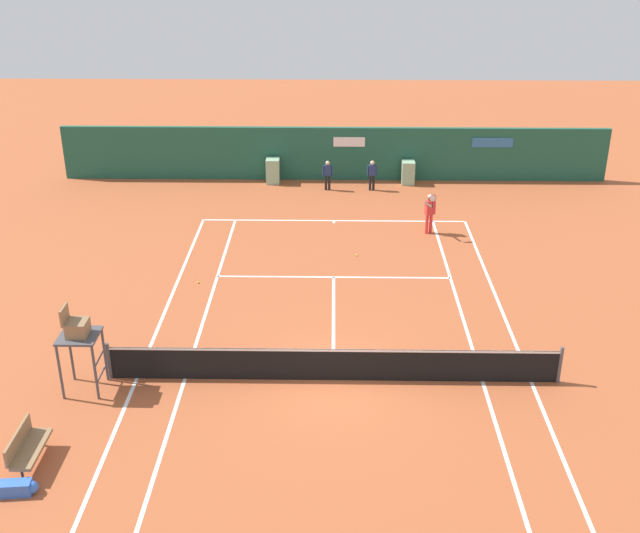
{
  "coord_description": "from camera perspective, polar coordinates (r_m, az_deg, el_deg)",
  "views": [
    {
      "loc": [
        -0.05,
        -17.75,
        11.56
      ],
      "look_at": [
        -0.45,
        5.53,
        0.8
      ],
      "focal_mm": 43.83,
      "sensor_mm": 36.0,
      "label": 1
    }
  ],
  "objects": [
    {
      "name": "ground_plane",
      "position": [
        21.67,
        0.98,
        -7.44
      ],
      "size": [
        80.0,
        80.0,
        0.01
      ],
      "color": "#A8512D"
    },
    {
      "name": "tennis_net",
      "position": [
        20.91,
        0.99,
        -7.1
      ],
      "size": [
        12.1,
        0.1,
        1.07
      ],
      "color": "#4C4C51",
      "rests_on": "ground_plane"
    },
    {
      "name": "sponsor_back_wall",
      "position": [
        36.24,
        1.06,
        8.17
      ],
      "size": [
        25.0,
        1.02,
        2.46
      ],
      "color": "#1E5642",
      "rests_on": "ground_plane"
    },
    {
      "name": "umpire_chair",
      "position": [
        20.89,
        -17.25,
        -4.77
      ],
      "size": [
        1.0,
        1.0,
        2.43
      ],
      "rotation": [
        0.0,
        0.0,
        -1.57
      ],
      "color": "#47474C",
      "rests_on": "ground_plane"
    },
    {
      "name": "player_bench",
      "position": [
        19.23,
        -20.64,
        -12.14
      ],
      "size": [
        0.54,
        1.48,
        0.88
      ],
      "rotation": [
        0.0,
        0.0,
        -1.57
      ],
      "color": "#38383D",
      "rests_on": "ground_plane"
    },
    {
      "name": "equipment_bag",
      "position": [
        18.68,
        -21.33,
        -14.84
      ],
      "size": [
        1.02,
        0.39,
        0.32
      ],
      "color": "blue",
      "rests_on": "ground_plane"
    },
    {
      "name": "player_on_baseline",
      "position": [
        30.35,
        8.02,
        4.06
      ],
      "size": [
        0.47,
        0.8,
        1.79
      ],
      "rotation": [
        0.0,
        0.0,
        3.56
      ],
      "color": "red",
      "rests_on": "ground_plane"
    },
    {
      "name": "ball_kid_right_post",
      "position": [
        34.98,
        3.82,
        6.81
      ],
      "size": [
        0.45,
        0.2,
        1.37
      ],
      "rotation": [
        0.0,
        0.0,
        3.24
      ],
      "color": "black",
      "rests_on": "ground_plane"
    },
    {
      "name": "ball_kid_left_post",
      "position": [
        34.94,
        0.56,
        6.82
      ],
      "size": [
        0.45,
        0.19,
        1.34
      ],
      "rotation": [
        0.0,
        0.0,
        3.14
      ],
      "color": "black",
      "rests_on": "ground_plane"
    },
    {
      "name": "tennis_ball_mid_court",
      "position": [
        26.64,
        -8.89,
        -1.16
      ],
      "size": [
        0.07,
        0.07,
        0.07
      ],
      "primitive_type": "sphere",
      "color": "#CCE033",
      "rests_on": "ground_plane"
    },
    {
      "name": "tennis_ball_by_sideline",
      "position": [
        28.41,
        2.7,
        0.83
      ],
      "size": [
        0.07,
        0.07,
        0.07
      ],
      "primitive_type": "sphere",
      "color": "#CCE033",
      "rests_on": "ground_plane"
    }
  ]
}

